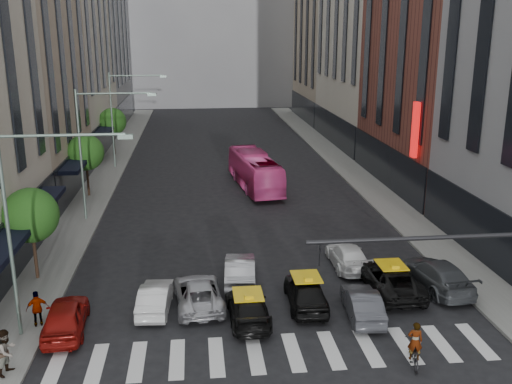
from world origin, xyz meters
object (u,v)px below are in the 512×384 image
object	(u,v)px
motorcycle	(414,354)
pedestrian_near	(7,351)
streetlamp_far	(121,107)
taxi_center	(306,292)
streetlamp_near	(30,207)
bus	(255,171)
pedestrian_far	(37,308)
taxi_left	(248,307)
car_white_front	(155,297)
streetlamp_mid	(94,137)
car_red	(65,316)

from	to	relation	value
motorcycle	pedestrian_near	bearing A→B (deg)	9.23
streetlamp_far	taxi_center	xyz separation A→B (m)	(11.94, -30.47, -5.15)
taxi_center	motorcycle	bearing A→B (deg)	123.08
streetlamp_near	bus	xyz separation A→B (m)	(11.80, 23.37, -4.42)
taxi_center	pedestrian_near	size ratio (longest dim) A/B	2.41
streetlamp_far	pedestrian_far	world-z (taller)	streetlamp_far
taxi_left	bus	bearing A→B (deg)	-98.64
streetlamp_far	car_white_front	xyz separation A→B (m)	(4.74, -30.10, -5.25)
pedestrian_near	taxi_center	bearing A→B (deg)	-49.34
streetlamp_mid	streetlamp_far	distance (m)	16.00
streetlamp_far	motorcycle	size ratio (longest dim) A/B	4.86
streetlamp_far	car_white_front	bearing A→B (deg)	-81.05
bus	motorcycle	distance (m)	27.55
taxi_center	pedestrian_near	xyz separation A→B (m)	(-12.50, -4.52, 0.32)
bus	taxi_center	bearing A→B (deg)	83.13
car_red	taxi_center	xyz separation A→B (m)	(11.02, 1.28, 0.01)
streetlamp_mid	car_white_front	size ratio (longest dim) A/B	2.27
car_red	car_white_front	distance (m)	4.16
streetlamp_mid	motorcycle	bearing A→B (deg)	-52.60
streetlamp_far	taxi_left	size ratio (longest dim) A/B	2.03
taxi_left	bus	world-z (taller)	bus
streetlamp_mid	pedestrian_far	bearing A→B (deg)	-91.33
motorcycle	bus	bearing A→B (deg)	-70.14
streetlamp_mid	streetlamp_far	size ratio (longest dim) A/B	1.00
pedestrian_near	motorcycle	bearing A→B (deg)	-72.67
car_red	taxi_left	xyz separation A→B (m)	(8.11, 0.17, -0.09)
car_red	bus	world-z (taller)	bus
streetlamp_far	bus	distance (m)	15.28
car_white_front	car_red	bearing A→B (deg)	27.59
taxi_center	taxi_left	bearing A→B (deg)	22.83
taxi_center	bus	bearing A→B (deg)	-87.67
car_white_front	pedestrian_far	bearing A→B (deg)	17.68
streetlamp_mid	pedestrian_far	world-z (taller)	streetlamp_mid
streetlamp_near	motorcycle	size ratio (longest dim) A/B	4.86
streetlamp_near	bus	size ratio (longest dim) A/B	0.84
streetlamp_far	taxi_left	bearing A→B (deg)	-74.05
streetlamp_near	pedestrian_near	bearing A→B (deg)	-100.53
streetlamp_mid	streetlamp_far	bearing A→B (deg)	90.00
streetlamp_near	car_white_front	xyz separation A→B (m)	(4.74, 1.90, -5.25)
taxi_center	car_white_front	bearing A→B (deg)	-1.03
streetlamp_mid	taxi_left	size ratio (longest dim) A/B	2.03
taxi_center	bus	distance (m)	21.85
streetlamp_mid	bus	distance (m)	14.60
car_white_front	taxi_center	xyz separation A→B (m)	(7.20, -0.38, 0.10)
streetlamp_near	pedestrian_far	xyz separation A→B (m)	(-0.36, 0.68, -4.92)
taxi_center	bus	xyz separation A→B (m)	(-0.14, 21.84, 0.73)
taxi_left	streetlamp_far	bearing A→B (deg)	-75.80
pedestrian_far	streetlamp_near	bearing A→B (deg)	100.68
taxi_center	car_red	bearing A→B (deg)	8.57
car_white_front	streetlamp_far	bearing A→B (deg)	-76.88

